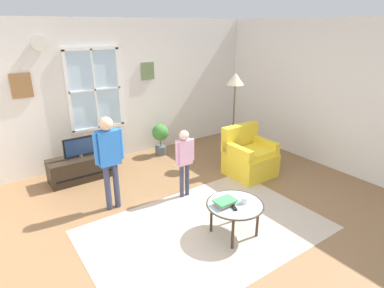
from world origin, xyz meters
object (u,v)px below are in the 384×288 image
Objects in this scene: cup at (244,200)px; person_pink_shirt at (184,156)px; television at (79,147)px; book_stack at (225,202)px; coffee_table at (235,206)px; person_blue_shirt at (109,153)px; remote_near_books at (227,200)px; remote_near_cup at (234,207)px; potted_plant_by_window at (160,136)px; tv_stand at (82,168)px; floor_lamp at (235,88)px; armchair at (249,157)px.

person_pink_shirt is (-0.08, 1.24, 0.20)m from cup.
book_stack is at bearing -69.89° from television.
person_blue_shirt is (-1.03, 1.50, 0.46)m from coffee_table.
coffee_table is at bearing -21.94° from book_stack.
remote_near_books is 0.10× the size of person_blue_shirt.
remote_near_cup is 0.21× the size of potted_plant_by_window.
book_stack is at bearing -57.99° from person_blue_shirt.
floor_lamp reaches higher than tv_stand.
book_stack is 0.13m from remote_near_cup.
person_blue_shirt is at bearing 125.78° from remote_near_books.
armchair is 0.50× the size of floor_lamp.
cup is 0.21m from remote_near_books.
person_blue_shirt is at bearing 126.20° from cup.
remote_near_cup is at bearing -176.52° from cup.
cup is at bearing -66.47° from television.
armchair is 1.82m from cup.
tv_stand is at bearing 113.51° from cup.
armchair is at bearing -64.45° from potted_plant_by_window.
potted_plant_by_window is (0.72, 2.88, -0.08)m from book_stack.
person_pink_shirt reaches higher than remote_near_cup.
potted_plant_by_window is (1.62, 1.43, -0.47)m from person_blue_shirt.
potted_plant_by_window is (1.70, 0.20, 0.20)m from tv_stand.
remote_near_cup is (1.03, -2.79, -0.14)m from television.
potted_plant_by_window reaches higher than remote_near_cup.
potted_plant_by_window is 1.83m from floor_lamp.
floor_lamp reaches higher than remote_near_books.
armchair is 1.86m from coffee_table.
person_pink_shirt reaches higher than television.
person_pink_shirt is at bearing -53.54° from television.
book_stack reaches higher than remote_near_cup.
television is at bearing 161.37° from floor_lamp.
remote_near_cup is (-1.50, -1.26, 0.13)m from armchair.
coffee_table is 1.12× the size of potted_plant_by_window.
book_stack is at bearing 155.88° from cup.
cup is (-1.31, -1.25, 0.16)m from armchair.
person_blue_shirt is at bearing 124.49° from coffee_table.
remote_near_cup is at bearing -94.92° from person_pink_shirt.
television is 2.97m from floor_lamp.
book_stack is 0.15× the size of floor_lamp.
floor_lamp is at bearing -18.68° from tv_stand.
person_pink_shirt is at bearing -107.89° from potted_plant_by_window.
remote_near_books is at bearing -102.40° from potted_plant_by_window.
television is 0.72× the size of coffee_table.
remote_near_books is 1.11m from person_pink_shirt.
tv_stand is 13.52× the size of cup.
person_pink_shirt is at bearing -53.59° from tv_stand.
remote_near_books is 0.08× the size of floor_lamp.
television is 2.98m from remote_near_cup.
coffee_table is at bearing -139.96° from armchair.
tv_stand is 1.02× the size of person_pink_shirt.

